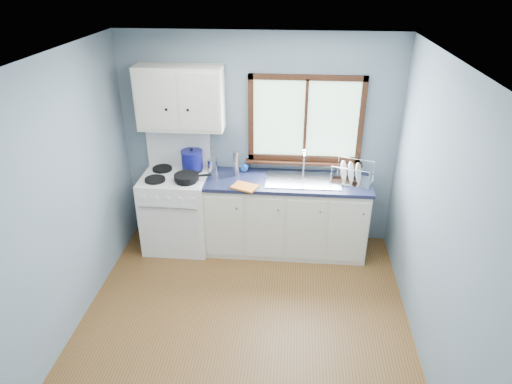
# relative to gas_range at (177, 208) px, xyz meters

# --- Properties ---
(floor) EXTENTS (3.20, 3.60, 0.02)m
(floor) POSITION_rel_gas_range_xyz_m (0.95, -1.47, -0.50)
(floor) COLOR brown
(floor) RESTS_ON ground
(ceiling) EXTENTS (3.20, 3.60, 0.02)m
(ceiling) POSITION_rel_gas_range_xyz_m (0.95, -1.47, 2.02)
(ceiling) COLOR white
(ceiling) RESTS_ON wall_back
(wall_back) EXTENTS (3.20, 0.02, 2.50)m
(wall_back) POSITION_rel_gas_range_xyz_m (0.95, 0.34, 0.76)
(wall_back) COLOR slate
(wall_back) RESTS_ON ground
(wall_left) EXTENTS (0.02, 3.60, 2.50)m
(wall_left) POSITION_rel_gas_range_xyz_m (-0.66, -1.47, 0.76)
(wall_left) COLOR slate
(wall_left) RESTS_ON ground
(wall_right) EXTENTS (0.02, 3.60, 2.50)m
(wall_right) POSITION_rel_gas_range_xyz_m (2.56, -1.47, 0.76)
(wall_right) COLOR slate
(wall_right) RESTS_ON ground
(gas_range) EXTENTS (0.76, 0.69, 1.36)m
(gas_range) POSITION_rel_gas_range_xyz_m (0.00, 0.00, 0.00)
(gas_range) COLOR white
(gas_range) RESTS_ON floor
(base_cabinets) EXTENTS (1.85, 0.60, 0.88)m
(base_cabinets) POSITION_rel_gas_range_xyz_m (1.31, 0.02, -0.08)
(base_cabinets) COLOR silver
(base_cabinets) RESTS_ON floor
(countertop) EXTENTS (1.89, 0.64, 0.04)m
(countertop) POSITION_rel_gas_range_xyz_m (1.31, 0.02, 0.41)
(countertop) COLOR black
(countertop) RESTS_ON base_cabinets
(sink) EXTENTS (0.84, 0.46, 0.44)m
(sink) POSITION_rel_gas_range_xyz_m (1.49, 0.02, 0.37)
(sink) COLOR silver
(sink) RESTS_ON countertop
(window) EXTENTS (1.36, 0.10, 1.03)m
(window) POSITION_rel_gas_range_xyz_m (1.48, 0.30, 0.98)
(window) COLOR #9EC6A8
(window) RESTS_ON wall_back
(upper_cabinets) EXTENTS (0.95, 0.35, 0.70)m
(upper_cabinets) POSITION_rel_gas_range_xyz_m (0.10, 0.15, 1.31)
(upper_cabinets) COLOR silver
(upper_cabinets) RESTS_ON wall_back
(skillet) EXTENTS (0.44, 0.35, 0.06)m
(skillet) POSITION_rel_gas_range_xyz_m (0.18, -0.15, 0.49)
(skillet) COLOR black
(skillet) RESTS_ON gas_range
(stockpot) EXTENTS (0.32, 0.32, 0.25)m
(stockpot) POSITION_rel_gas_range_xyz_m (0.18, 0.16, 0.58)
(stockpot) COLOR navy
(stockpot) RESTS_ON gas_range
(utensil_crock) EXTENTS (0.13, 0.13, 0.37)m
(utensil_crock) POSITION_rel_gas_range_xyz_m (0.42, 0.18, 0.50)
(utensil_crock) COLOR silver
(utensil_crock) RESTS_ON countertop
(thermos) EXTENTS (0.09, 0.09, 0.29)m
(thermos) POSITION_rel_gas_range_xyz_m (0.71, 0.10, 0.57)
(thermos) COLOR silver
(thermos) RESTS_ON countertop
(soap_bottle) EXTENTS (0.10, 0.10, 0.24)m
(soap_bottle) POSITION_rel_gas_range_xyz_m (0.79, 0.18, 0.55)
(soap_bottle) COLOR #1B4EA5
(soap_bottle) RESTS_ON countertop
(dish_towel) EXTENTS (0.32, 0.28, 0.02)m
(dish_towel) POSITION_rel_gas_range_xyz_m (0.85, -0.22, 0.44)
(dish_towel) COLOR orange
(dish_towel) RESTS_ON countertop
(dish_rack) EXTENTS (0.52, 0.45, 0.23)m
(dish_rack) POSITION_rel_gas_range_xyz_m (2.03, 0.05, 0.49)
(dish_rack) COLOR silver
(dish_rack) RESTS_ON countertop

